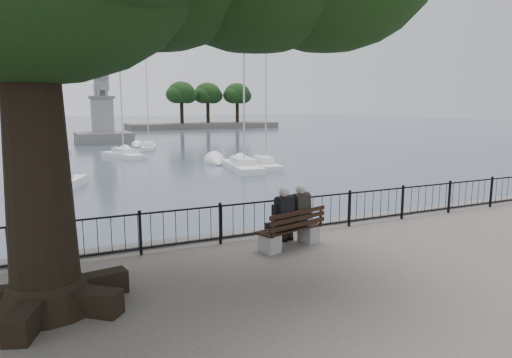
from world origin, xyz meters
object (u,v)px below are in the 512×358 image
person_left (280,220)px  person_right (297,216)px  bench (291,234)px  lion_monument (103,124)px

person_left → person_right: 0.57m
bench → person_left: person_left is taller
person_left → lion_monument: size_ratio=0.17×
lion_monument → person_right: bearing=-91.5°
bench → lion_monument: lion_monument is taller
person_left → person_right: bearing=14.5°
bench → lion_monument: bearing=88.2°
bench → lion_monument: 48.45m
person_left → bench: bearing=-6.0°
person_left → person_right: (0.56, 0.14, 0.00)m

